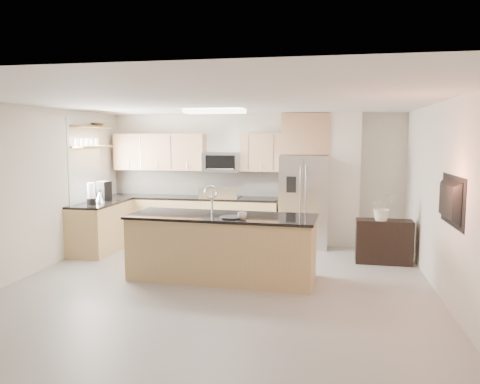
% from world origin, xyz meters
% --- Properties ---
extents(floor, '(6.50, 6.50, 0.00)m').
position_xyz_m(floor, '(0.00, 0.00, 0.00)').
color(floor, gray).
rests_on(floor, ground).
extents(ceiling, '(6.00, 6.50, 0.02)m').
position_xyz_m(ceiling, '(0.00, 0.00, 2.60)').
color(ceiling, silver).
rests_on(ceiling, wall_back).
extents(wall_back, '(6.00, 0.02, 2.60)m').
position_xyz_m(wall_back, '(0.00, 3.25, 1.30)').
color(wall_back, beige).
rests_on(wall_back, floor).
extents(wall_front, '(6.00, 0.02, 2.60)m').
position_xyz_m(wall_front, '(0.00, -3.25, 1.30)').
color(wall_front, beige).
rests_on(wall_front, floor).
extents(wall_left, '(0.02, 6.50, 2.60)m').
position_xyz_m(wall_left, '(-3.00, 0.00, 1.30)').
color(wall_left, beige).
rests_on(wall_left, floor).
extents(wall_right, '(0.02, 6.50, 2.60)m').
position_xyz_m(wall_right, '(3.00, 0.00, 1.30)').
color(wall_right, beige).
rests_on(wall_right, floor).
extents(back_counter, '(3.55, 0.66, 1.44)m').
position_xyz_m(back_counter, '(-1.23, 2.93, 0.47)').
color(back_counter, tan).
rests_on(back_counter, floor).
extents(left_counter, '(0.66, 1.50, 0.92)m').
position_xyz_m(left_counter, '(-2.67, 1.85, 0.46)').
color(left_counter, tan).
rests_on(left_counter, floor).
extents(range, '(0.76, 0.64, 1.14)m').
position_xyz_m(range, '(-0.60, 2.92, 0.47)').
color(range, black).
rests_on(range, floor).
extents(upper_cabinets, '(3.50, 0.33, 0.75)m').
position_xyz_m(upper_cabinets, '(-1.30, 3.09, 1.83)').
color(upper_cabinets, tan).
rests_on(upper_cabinets, wall_back).
extents(microwave, '(0.76, 0.40, 0.40)m').
position_xyz_m(microwave, '(-0.60, 3.04, 1.63)').
color(microwave, '#BAB9BC').
rests_on(microwave, upper_cabinets).
extents(refrigerator, '(0.92, 0.78, 1.78)m').
position_xyz_m(refrigerator, '(1.06, 2.87, 0.89)').
color(refrigerator, '#BAB9BC').
rests_on(refrigerator, floor).
extents(partition_column, '(0.60, 0.30, 2.60)m').
position_xyz_m(partition_column, '(1.82, 3.10, 1.30)').
color(partition_column, white).
rests_on(partition_column, floor).
extents(window, '(0.04, 1.15, 1.65)m').
position_xyz_m(window, '(-2.98, 1.85, 1.65)').
color(window, white).
rests_on(window, wall_left).
extents(shelf_lower, '(0.30, 1.20, 0.04)m').
position_xyz_m(shelf_lower, '(-2.85, 1.95, 1.95)').
color(shelf_lower, olive).
rests_on(shelf_lower, wall_left).
extents(shelf_upper, '(0.30, 1.20, 0.04)m').
position_xyz_m(shelf_upper, '(-2.85, 1.95, 2.32)').
color(shelf_upper, olive).
rests_on(shelf_upper, wall_left).
extents(ceiling_fixture, '(1.00, 0.50, 0.06)m').
position_xyz_m(ceiling_fixture, '(-0.40, 1.60, 2.56)').
color(ceiling_fixture, white).
rests_on(ceiling_fixture, ceiling).
extents(island, '(2.84, 1.15, 1.39)m').
position_xyz_m(island, '(-0.04, 0.52, 0.49)').
color(island, tan).
rests_on(island, floor).
extents(credenza, '(0.93, 0.40, 0.74)m').
position_xyz_m(credenza, '(2.46, 1.87, 0.37)').
color(credenza, black).
rests_on(credenza, floor).
extents(cup, '(0.16, 0.16, 0.10)m').
position_xyz_m(cup, '(0.32, 0.23, 1.02)').
color(cup, silver).
rests_on(cup, island).
extents(platter, '(0.36, 0.36, 0.02)m').
position_xyz_m(platter, '(0.15, 0.31, 0.97)').
color(platter, black).
rests_on(platter, island).
extents(blender, '(0.17, 0.17, 0.39)m').
position_xyz_m(blender, '(-2.67, 1.51, 1.09)').
color(blender, black).
rests_on(blender, left_counter).
extents(kettle, '(0.20, 0.20, 0.25)m').
position_xyz_m(kettle, '(-2.63, 1.74, 1.03)').
color(kettle, '#BAB9BC').
rests_on(kettle, left_counter).
extents(coffee_maker, '(0.24, 0.27, 0.37)m').
position_xyz_m(coffee_maker, '(-2.69, 2.04, 1.10)').
color(coffee_maker, black).
rests_on(coffee_maker, left_counter).
extents(bowl, '(0.42, 0.42, 0.08)m').
position_xyz_m(bowl, '(-2.85, 2.20, 2.38)').
color(bowl, '#BAB9BC').
rests_on(bowl, shelf_upper).
extents(flower_vase, '(0.76, 0.72, 0.68)m').
position_xyz_m(flower_vase, '(2.41, 1.80, 1.08)').
color(flower_vase, beige).
rests_on(flower_vase, credenza).
extents(television, '(0.14, 1.08, 0.62)m').
position_xyz_m(television, '(2.91, -0.20, 1.35)').
color(television, black).
rests_on(television, wall_right).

